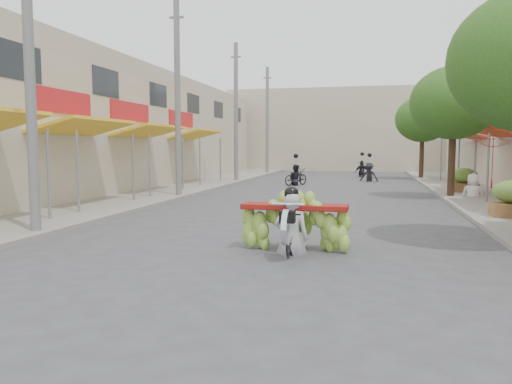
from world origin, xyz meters
The scene contains 18 objects.
ground centered at (0.00, 0.00, 0.00)m, with size 120.00×120.00×0.00m, color #4B4B4F.
sidewalk_left centered at (-7.00, 15.00, 0.06)m, with size 4.00×60.00×0.12m, color gray.
sidewalk_right centered at (7.00, 15.00, 0.06)m, with size 4.00×60.00×0.12m, color gray.
shophouse_row_left centered at (-11.98, 13.98, 3.00)m, with size 9.77×40.00×6.00m.
far_building centered at (0.00, 38.00, 3.50)m, with size 20.00×6.00×7.00m, color #C2B499.
utility_pole_near centered at (-5.40, 3.00, 4.03)m, with size 0.60×0.24×8.00m.
utility_pole_mid centered at (-5.40, 12.00, 4.03)m, with size 0.60×0.24×8.00m.
utility_pole_far centered at (-5.40, 21.00, 4.03)m, with size 0.60×0.24×8.00m.
utility_pole_back centered at (-5.40, 30.00, 4.03)m, with size 0.60×0.24×8.00m.
street_tree_mid centered at (5.40, 14.00, 3.78)m, with size 3.40×3.40×5.25m.
street_tree_far centered at (5.40, 26.00, 3.78)m, with size 3.40×3.40×5.25m.
produce_crate_far centered at (6.20, 16.00, 0.71)m, with size 1.20×0.88×1.16m.
banana_motorbike centered at (0.77, 2.50, 0.75)m, with size 2.20×1.73×2.24m.
market_umbrella centered at (6.00, 9.78, 2.44)m, with size 2.37×2.37×1.67m.
pedestrian centered at (6.23, 13.99, 1.03)m, with size 0.91×0.55×1.82m.
bg_motorbike_a centered at (-1.66, 19.42, 0.75)m, with size 1.36×1.67×1.95m.
bg_motorbike_b centered at (2.19, 23.36, 0.86)m, with size 1.12×1.63×1.95m.
bg_motorbike_c centered at (1.69, 27.78, 0.78)m, with size 0.98×1.74×1.95m.
Camera 1 is at (2.22, -7.13, 2.08)m, focal length 35.00 mm.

